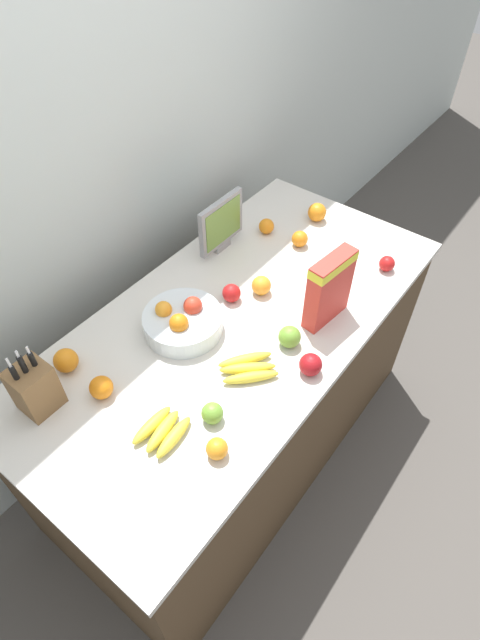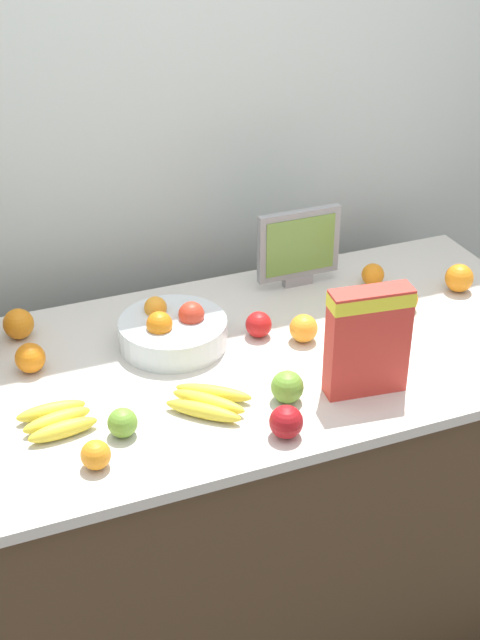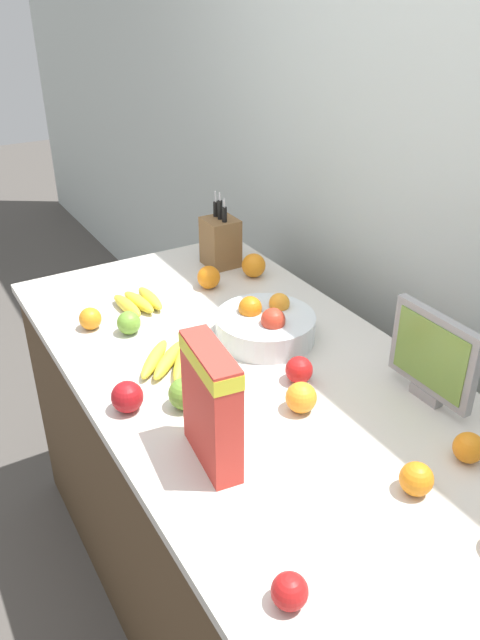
{
  "view_description": "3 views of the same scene",
  "coord_description": "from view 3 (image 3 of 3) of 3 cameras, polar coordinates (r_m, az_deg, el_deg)",
  "views": [
    {
      "loc": [
        -1.03,
        -0.82,
        2.33
      ],
      "look_at": [
        -0.04,
        -0.05,
        0.99
      ],
      "focal_mm": 28.0,
      "sensor_mm": 36.0,
      "label": 1
    },
    {
      "loc": [
        -0.77,
        -1.87,
        2.23
      ],
      "look_at": [
        -0.03,
        -0.04,
        1.07
      ],
      "focal_mm": 50.0,
      "sensor_mm": 36.0,
      "label": 2
    },
    {
      "loc": [
        1.17,
        -0.76,
        1.89
      ],
      "look_at": [
        -0.1,
        -0.0,
        1.06
      ],
      "focal_mm": 35.0,
      "sensor_mm": 36.0,
      "label": 3
    }
  ],
  "objects": [
    {
      "name": "orange_by_cereal",
      "position": [
        2.15,
        -2.88,
        3.93
      ],
      "size": [
        0.08,
        0.08,
        0.08
      ],
      "primitive_type": "sphere",
      "color": "orange",
      "rests_on": "counter"
    },
    {
      "name": "fruit_bowl",
      "position": [
        1.85,
        2.34,
        -0.46
      ],
      "size": [
        0.3,
        0.3,
        0.12
      ],
      "color": "silver",
      "rests_on": "counter"
    },
    {
      "name": "orange_mid_right",
      "position": [
        1.56,
        5.61,
        -7.07
      ],
      "size": [
        0.08,
        0.08,
        0.08
      ],
      "primitive_type": "sphere",
      "color": "orange",
      "rests_on": "counter"
    },
    {
      "name": "apple_front",
      "position": [
        1.9,
        -10.13,
        -0.25
      ],
      "size": [
        0.07,
        0.07,
        0.07
      ],
      "primitive_type": "sphere",
      "color": "#6B9E33",
      "rests_on": "counter"
    },
    {
      "name": "banana_bunch_right",
      "position": [
        2.05,
        -9.24,
        1.63
      ],
      "size": [
        0.18,
        0.13,
        0.04
      ],
      "rotation": [
        0.0,
        0.0,
        0.13
      ],
      "color": "yellow",
      "rests_on": "counter"
    },
    {
      "name": "apple_rightmost",
      "position": [
        1.17,
        4.56,
        -23.48
      ],
      "size": [
        0.07,
        0.07,
        0.07
      ],
      "primitive_type": "sphere",
      "color": "red",
      "rests_on": "counter"
    },
    {
      "name": "apple_rear",
      "position": [
        1.57,
        -5.08,
        -6.71
      ],
      "size": [
        0.08,
        0.08,
        0.08
      ],
      "primitive_type": "sphere",
      "color": "#6B9E33",
      "rests_on": "counter"
    },
    {
      "name": "banana_bunch_left",
      "position": [
        1.74,
        -6.56,
        -3.65
      ],
      "size": [
        0.23,
        0.22,
        0.04
      ],
      "rotation": [
        0.0,
        0.0,
        5.61
      ],
      "color": "yellow",
      "rests_on": "counter"
    },
    {
      "name": "apple_by_knife_block",
      "position": [
        1.58,
        -10.27,
        -6.93
      ],
      "size": [
        0.08,
        0.08,
        0.08
      ],
      "primitive_type": "sphere",
      "color": "#A31419",
      "rests_on": "counter"
    },
    {
      "name": "orange_front_center",
      "position": [
        1.95,
        -13.53,
        0.13
      ],
      "size": [
        0.07,
        0.07,
        0.07
      ],
      "primitive_type": "sphere",
      "color": "orange",
      "rests_on": "counter"
    },
    {
      "name": "small_monitor",
      "position": [
        1.61,
        17.21,
        -3.14
      ],
      "size": [
        0.26,
        0.03,
        0.25
      ],
      "color": "gray",
      "rests_on": "counter"
    },
    {
      "name": "ground_plane",
      "position": [
        2.35,
        1.45,
        -24.2
      ],
      "size": [
        14.0,
        14.0,
        0.0
      ],
      "primitive_type": "plane",
      "color": "#514C47"
    },
    {
      "name": "knife_block",
      "position": [
        2.31,
        -1.8,
        7.19
      ],
      "size": [
        0.12,
        0.11,
        0.28
      ],
      "color": "brown",
      "rests_on": "counter"
    },
    {
      "name": "cereal_box",
      "position": [
        1.34,
        -2.65,
        -7.44
      ],
      "size": [
        0.21,
        0.09,
        0.29
      ],
      "rotation": [
        0.0,
        0.0,
        -0.12
      ],
      "color": "red",
      "rests_on": "counter"
    },
    {
      "name": "apple_near_bananas",
      "position": [
        1.66,
        5.42,
        -4.57
      ],
      "size": [
        0.07,
        0.07,
        0.07
      ],
      "primitive_type": "sphere",
      "color": "red",
      "rests_on": "counter"
    },
    {
      "name": "wall_back",
      "position": [
        1.94,
        19.18,
        9.94
      ],
      "size": [
        9.0,
        0.06,
        2.6
      ],
      "color": "silver",
      "rests_on": "ground_plane"
    },
    {
      "name": "orange_front_left",
      "position": [
        2.23,
        1.26,
        5.01
      ],
      "size": [
        0.09,
        0.09,
        0.09
      ],
      "primitive_type": "sphere",
      "color": "orange",
      "rests_on": "counter"
    },
    {
      "name": "orange_near_bowl",
      "position": [
        1.39,
        15.82,
        -13.8
      ],
      "size": [
        0.07,
        0.07,
        0.07
      ],
      "primitive_type": "sphere",
      "color": "orange",
      "rests_on": "counter"
    },
    {
      "name": "counter",
      "position": [
        2.0,
        1.63,
        -16.23
      ],
      "size": [
        1.85,
        0.9,
        0.93
      ],
      "color": "#4C3823",
      "rests_on": "ground_plane"
    },
    {
      "name": "orange_mid_left",
      "position": [
        1.5,
        20.17,
        -10.9
      ],
      "size": [
        0.07,
        0.07,
        0.07
      ],
      "primitive_type": "sphere",
      "color": "orange",
      "rests_on": "counter"
    }
  ]
}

